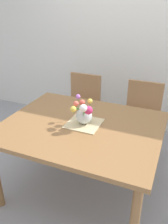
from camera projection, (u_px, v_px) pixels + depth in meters
The scene contains 7 objects.
ground_plane at pixel (82, 188), 2.47m from camera, with size 12.00×12.00×0.00m, color #939399.
back_wall at pixel (129, 29), 3.18m from camera, with size 7.00×0.10×2.80m, color silver.
dining_table at pixel (81, 133), 2.18m from camera, with size 1.41×1.15×0.75m.
chair_left at pixel (82, 104), 3.14m from camera, with size 0.42×0.42×0.90m.
chair_right at pixel (141, 114), 2.86m from camera, with size 0.42×0.42×0.90m.
placemat at pixel (84, 123), 2.15m from camera, with size 0.30×0.30×0.01m, color #CCB789.
flower_vase at pixel (84, 113), 2.09m from camera, with size 0.21×0.21×0.24m.
Camera 1 is at (0.76, -1.71, 1.79)m, focal length 38.05 mm.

